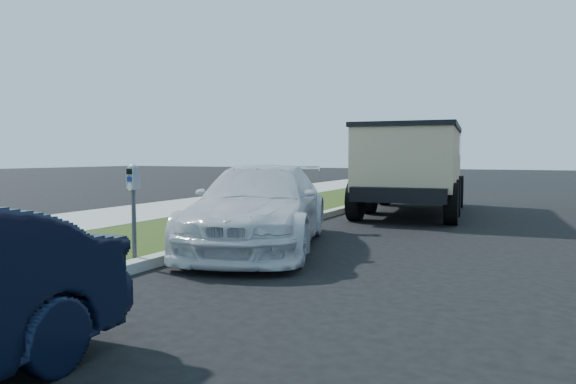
% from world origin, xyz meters
% --- Properties ---
extents(ground, '(120.00, 120.00, 0.00)m').
position_xyz_m(ground, '(0.00, 0.00, 0.00)').
color(ground, black).
rests_on(ground, ground).
extents(streetside, '(6.12, 50.00, 0.15)m').
position_xyz_m(streetside, '(-5.57, 2.00, 0.07)').
color(streetside, gray).
rests_on(streetside, ground).
extents(parking_meter, '(0.21, 0.16, 1.37)m').
position_xyz_m(parking_meter, '(-2.80, -1.23, 1.12)').
color(parking_meter, '#3F4247').
rests_on(parking_meter, ground).
extents(white_wagon, '(3.48, 5.39, 1.45)m').
position_xyz_m(white_wagon, '(-1.98, 1.12, 0.73)').
color(white_wagon, silver).
rests_on(white_wagon, ground).
extents(dump_truck, '(3.15, 6.69, 2.53)m').
position_xyz_m(dump_truck, '(-0.79, 8.07, 1.43)').
color(dump_truck, black).
rests_on(dump_truck, ground).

